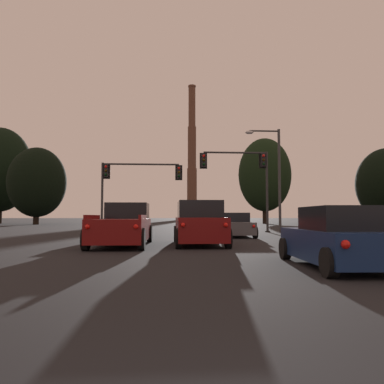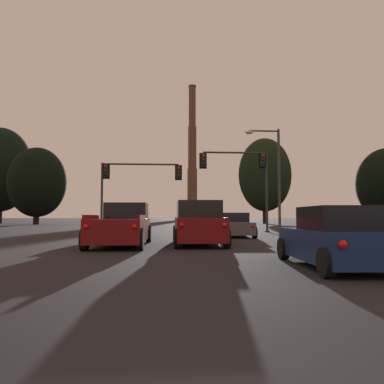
{
  "view_description": "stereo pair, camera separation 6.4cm",
  "coord_description": "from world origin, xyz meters",
  "px_view_note": "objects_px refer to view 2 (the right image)",
  "views": [
    {
      "loc": [
        -1.14,
        -0.64,
        1.2
      ],
      "look_at": [
        2.24,
        50.98,
        4.6
      ],
      "focal_mm": 35.0,
      "sensor_mm": 36.0,
      "label": 1
    },
    {
      "loc": [
        -1.08,
        -0.64,
        1.2
      ],
      "look_at": [
        2.24,
        50.98,
        4.6
      ],
      "focal_mm": 35.0,
      "sensor_mm": 36.0,
      "label": 2
    }
  ],
  "objects_px": {
    "suv_center_lane_second": "(198,224)",
    "traffic_light_overhead_right": "(245,170)",
    "pickup_truck_left_lane_second": "(123,226)",
    "sedan_left_lane_front": "(128,226)",
    "smokestack": "(192,166)",
    "street_lamp": "(274,169)",
    "hatchback_right_lane_third": "(337,239)",
    "traffic_light_overhead_left": "(130,178)",
    "sedan_right_lane_front": "(233,225)"
  },
  "relations": [
    {
      "from": "suv_center_lane_second",
      "to": "traffic_light_overhead_right",
      "type": "bearing_deg",
      "value": 70.0
    },
    {
      "from": "pickup_truck_left_lane_second",
      "to": "sedan_left_lane_front",
      "type": "bearing_deg",
      "value": 94.34
    },
    {
      "from": "traffic_light_overhead_right",
      "to": "smokestack",
      "type": "relative_size",
      "value": 0.1
    },
    {
      "from": "suv_center_lane_second",
      "to": "street_lamp",
      "type": "height_order",
      "value": "street_lamp"
    },
    {
      "from": "hatchback_right_lane_third",
      "to": "traffic_light_overhead_left",
      "type": "bearing_deg",
      "value": 110.86
    },
    {
      "from": "suv_center_lane_second",
      "to": "sedan_right_lane_front",
      "type": "relative_size",
      "value": 1.04
    },
    {
      "from": "suv_center_lane_second",
      "to": "traffic_light_overhead_right",
      "type": "distance_m",
      "value": 14.07
    },
    {
      "from": "pickup_truck_left_lane_second",
      "to": "traffic_light_overhead_left",
      "type": "distance_m",
      "value": 14.84
    },
    {
      "from": "traffic_light_overhead_right",
      "to": "smokestack",
      "type": "distance_m",
      "value": 149.95
    },
    {
      "from": "hatchback_right_lane_third",
      "to": "traffic_light_overhead_left",
      "type": "distance_m",
      "value": 23.07
    },
    {
      "from": "sedan_right_lane_front",
      "to": "pickup_truck_left_lane_second",
      "type": "xyz_separation_m",
      "value": [
        -5.84,
        -6.42,
        0.14
      ]
    },
    {
      "from": "sedan_left_lane_front",
      "to": "smokestack",
      "type": "xyz_separation_m",
      "value": [
        13.76,
        155.58,
        24.59
      ]
    },
    {
      "from": "pickup_truck_left_lane_second",
      "to": "street_lamp",
      "type": "height_order",
      "value": "street_lamp"
    },
    {
      "from": "sedan_right_lane_front",
      "to": "pickup_truck_left_lane_second",
      "type": "bearing_deg",
      "value": -130.8
    },
    {
      "from": "traffic_light_overhead_left",
      "to": "street_lamp",
      "type": "height_order",
      "value": "street_lamp"
    },
    {
      "from": "hatchback_right_lane_third",
      "to": "sedan_left_lane_front",
      "type": "xyz_separation_m",
      "value": [
        -6.26,
        12.88,
        0.0
      ]
    },
    {
      "from": "sedan_left_lane_front",
      "to": "traffic_light_overhead_right",
      "type": "distance_m",
      "value": 11.64
    },
    {
      "from": "hatchback_right_lane_third",
      "to": "traffic_light_overhead_right",
      "type": "xyz_separation_m",
      "value": [
        1.96,
        20.01,
        4.15
      ]
    },
    {
      "from": "sedan_right_lane_front",
      "to": "street_lamp",
      "type": "relative_size",
      "value": 0.6
    },
    {
      "from": "hatchback_right_lane_third",
      "to": "suv_center_lane_second",
      "type": "relative_size",
      "value": 0.85
    },
    {
      "from": "suv_center_lane_second",
      "to": "traffic_light_overhead_left",
      "type": "relative_size",
      "value": 0.74
    },
    {
      "from": "sedan_left_lane_front",
      "to": "street_lamp",
      "type": "bearing_deg",
      "value": 30.75
    },
    {
      "from": "smokestack",
      "to": "hatchback_right_lane_third",
      "type": "bearing_deg",
      "value": -92.55
    },
    {
      "from": "sedan_left_lane_front",
      "to": "smokestack",
      "type": "bearing_deg",
      "value": 84.51
    },
    {
      "from": "hatchback_right_lane_third",
      "to": "smokestack",
      "type": "bearing_deg",
      "value": 90.18
    },
    {
      "from": "pickup_truck_left_lane_second",
      "to": "street_lamp",
      "type": "distance_m",
      "value": 15.93
    },
    {
      "from": "sedan_right_lane_front",
      "to": "street_lamp",
      "type": "xyz_separation_m",
      "value": [
        4.06,
        5.38,
        4.17
      ]
    },
    {
      "from": "hatchback_right_lane_third",
      "to": "street_lamp",
      "type": "xyz_separation_m",
      "value": [
        3.99,
        19.08,
        4.17
      ]
    },
    {
      "from": "sedan_right_lane_front",
      "to": "suv_center_lane_second",
      "type": "bearing_deg",
      "value": -111.05
    },
    {
      "from": "pickup_truck_left_lane_second",
      "to": "traffic_light_overhead_right",
      "type": "height_order",
      "value": "traffic_light_overhead_right"
    },
    {
      "from": "street_lamp",
      "to": "pickup_truck_left_lane_second",
      "type": "bearing_deg",
      "value": -130.02
    },
    {
      "from": "traffic_light_overhead_left",
      "to": "smokestack",
      "type": "height_order",
      "value": "smokestack"
    },
    {
      "from": "hatchback_right_lane_third",
      "to": "smokestack",
      "type": "distance_m",
      "value": 170.41
    },
    {
      "from": "sedan_right_lane_front",
      "to": "pickup_truck_left_lane_second",
      "type": "relative_size",
      "value": 0.86
    },
    {
      "from": "suv_center_lane_second",
      "to": "pickup_truck_left_lane_second",
      "type": "bearing_deg",
      "value": -178.72
    },
    {
      "from": "hatchback_right_lane_third",
      "to": "pickup_truck_left_lane_second",
      "type": "relative_size",
      "value": 0.75
    },
    {
      "from": "hatchback_right_lane_third",
      "to": "suv_center_lane_second",
      "type": "height_order",
      "value": "suv_center_lane_second"
    },
    {
      "from": "sedan_right_lane_front",
      "to": "pickup_truck_left_lane_second",
      "type": "distance_m",
      "value": 8.68
    },
    {
      "from": "sedan_left_lane_front",
      "to": "traffic_light_overhead_left",
      "type": "relative_size",
      "value": 0.71
    },
    {
      "from": "pickup_truck_left_lane_second",
      "to": "traffic_light_overhead_left",
      "type": "height_order",
      "value": "traffic_light_overhead_left"
    },
    {
      "from": "traffic_light_overhead_left",
      "to": "street_lamp",
      "type": "relative_size",
      "value": 0.84
    },
    {
      "from": "sedan_right_lane_front",
      "to": "traffic_light_overhead_right",
      "type": "xyz_separation_m",
      "value": [
        2.04,
        6.31,
        4.14
      ]
    },
    {
      "from": "smokestack",
      "to": "traffic_light_overhead_left",
      "type": "bearing_deg",
      "value": -95.68
    },
    {
      "from": "sedan_left_lane_front",
      "to": "smokestack",
      "type": "relative_size",
      "value": 0.07
    },
    {
      "from": "suv_center_lane_second",
      "to": "hatchback_right_lane_third",
      "type": "bearing_deg",
      "value": -69.36
    },
    {
      "from": "street_lamp",
      "to": "smokestack",
      "type": "xyz_separation_m",
      "value": [
        3.52,
        149.38,
        20.42
      ]
    },
    {
      "from": "hatchback_right_lane_third",
      "to": "suv_center_lane_second",
      "type": "distance_m",
      "value": 7.83
    },
    {
      "from": "hatchback_right_lane_third",
      "to": "smokestack",
      "type": "xyz_separation_m",
      "value": [
        7.5,
        168.46,
        24.59
      ]
    },
    {
      "from": "traffic_light_overhead_left",
      "to": "smokestack",
      "type": "bearing_deg",
      "value": 84.32
    },
    {
      "from": "sedan_right_lane_front",
      "to": "smokestack",
      "type": "height_order",
      "value": "smokestack"
    }
  ]
}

